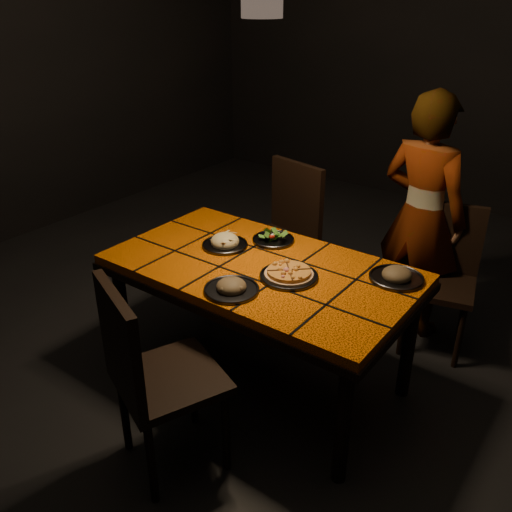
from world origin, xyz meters
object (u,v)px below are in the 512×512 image
Objects in this scene: chair_near at (149,370)px; diner at (422,217)px; dining_table at (261,278)px; plate_pizza at (289,275)px; plate_pasta at (225,243)px; chair_far_right at (443,268)px; chair_far_left at (284,227)px.

chair_near is 1.95m from diner.
dining_table is 1.17m from diner.
dining_table is 0.22m from plate_pizza.
plate_pizza is 1.35× the size of plate_pasta.
chair_far_right is 1.36m from plate_pasta.
chair_near is 1.92m from chair_far_right.
chair_far_right reaches higher than dining_table.
diner is at bearing 53.37° from plate_pasta.
plate_pizza reaches higher than dining_table.
chair_far_left is at bearing 97.32° from plate_pasta.
chair_near is at bearing -124.02° from chair_far_right.
chair_far_right reaches higher than plate_pizza.
dining_table is 6.29× the size of plate_pasta.
plate_pizza is (0.20, -0.03, 0.10)m from dining_table.
dining_table is at bearing -67.93° from chair_near.
diner reaches higher than chair_far_right.
plate_pizza is (-0.46, -1.02, 0.25)m from chair_far_right.
plate_pizza is at bearing -10.83° from plate_pasta.
chair_near is 0.94m from plate_pasta.
chair_far_left is at bearing 176.03° from chair_far_right.
chair_near reaches higher than plate_pasta.
chair_far_right is (1.05, 0.18, -0.07)m from chair_far_left.
plate_pizza is 0.50m from plate_pasta.
plate_pasta reaches higher than dining_table.
diner is at bearing 76.82° from plate_pizza.
chair_near is 0.97× the size of chair_far_left.
chair_far_left is 1.07m from chair_far_right.
chair_near is at bearing -104.96° from plate_pizza.
chair_near is 3.84× the size of plate_pasta.
diner is at bearing 66.94° from dining_table.
chair_near is at bearing -64.19° from chair_far_left.
plate_pasta is (-0.30, 0.06, 0.10)m from dining_table.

